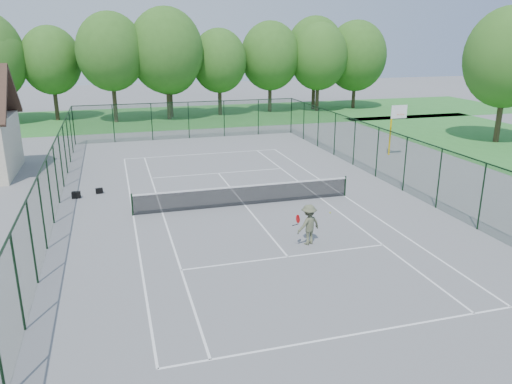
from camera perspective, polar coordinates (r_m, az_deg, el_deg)
The scene contains 11 objects.
ground at distance 25.10m, azimuth -1.27°, elevation -1.52°, with size 140.00×140.00×0.00m, color gray.
grass_far at distance 53.92m, azimuth -9.61°, elevation 8.47°, with size 80.00×16.00×0.01m, color #378734.
court_lines at distance 25.10m, azimuth -1.27°, elevation -1.51°, with size 11.05×23.85×0.01m.
tennis_net at distance 24.92m, azimuth -1.28°, elevation -0.27°, with size 11.08×0.08×1.10m.
fence_enclosure at distance 24.64m, azimuth -1.29°, elevation 1.91°, with size 18.05×36.05×3.02m.
tree_line_far at distance 53.35m, azimuth -9.94°, elevation 14.83°, with size 39.40×6.40×9.70m.
basketball_goal at distance 36.26m, azimuth 15.62°, elevation 7.92°, with size 1.20×1.43×3.65m.
tree_side at distance 44.00m, azimuth 26.83°, elevation 13.54°, with size 6.57×6.57×10.41m.
sports_bag_a at distance 27.80m, azimuth -19.86°, elevation -0.32°, with size 0.43×0.26×0.35m, color black.
sports_bag_b at distance 28.25m, azimuth -17.48°, elevation 0.13°, with size 0.37×0.22×0.29m, color black.
tennis_player at distance 20.34m, azimuth 6.04°, elevation -3.71°, with size 2.01×0.98×1.69m.
Camera 1 is at (-6.07, -22.96, 8.13)m, focal length 35.00 mm.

